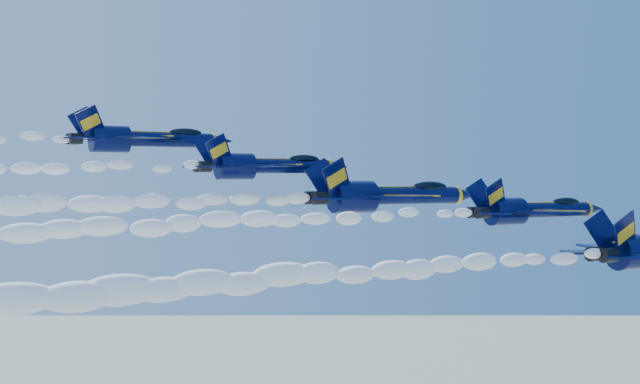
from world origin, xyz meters
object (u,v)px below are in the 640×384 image
jet_second (532,210)px  jet_fifth (143,139)px  jet_third (387,195)px  jet_fourth (266,165)px

jet_second → jet_fifth: jet_fifth is taller
jet_third → jet_fourth: 12.12m
jet_fourth → jet_fifth: 11.91m
jet_second → jet_fourth: (-19.60, 13.49, 3.94)m
jet_fifth → jet_fourth: bearing=-39.0°
jet_second → jet_fourth: jet_fourth is taller
jet_third → jet_fourth: (-11.54, 2.50, 2.75)m
jet_second → jet_fourth: size_ratio=1.01×
jet_second → jet_third: jet_third is taller
jet_second → jet_fifth: bearing=144.0°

